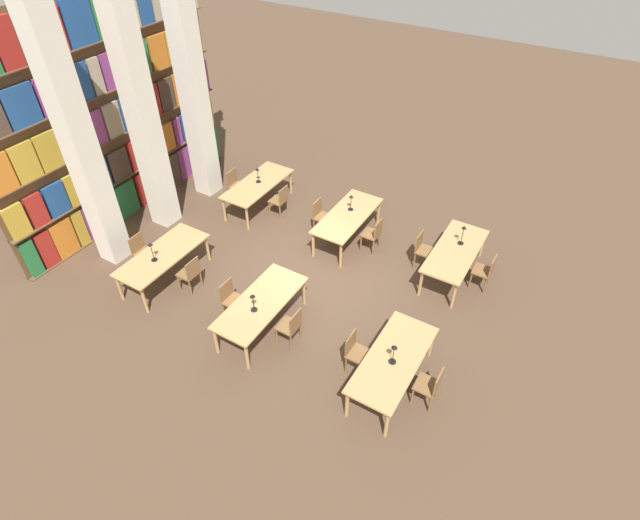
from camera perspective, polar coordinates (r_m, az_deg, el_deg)
The scene contains 29 objects.
ground_plane at distance 11.71m, azimuth -1.19°, elevation -2.04°, with size 40.00×40.00×0.00m, color #4C3828.
bookshelf_bank at distance 13.60m, azimuth -22.56°, elevation 14.88°, with size 6.87×0.35×5.50m.
pillar_left at distance 11.77m, azimuth -25.81°, elevation 11.77°, with size 0.55×0.55×6.00m.
pillar_center at distance 12.68m, azimuth -19.74°, elevation 15.43°, with size 0.55×0.55×6.00m.
pillar_right at distance 13.75m, azimuth -14.37°, elevation 18.42°, with size 0.55×0.55×6.00m.
reading_table_0 at distance 9.30m, azimuth 8.35°, elevation -11.36°, with size 2.20×0.92×0.75m.
chair_0 at distance 9.33m, azimuth 12.48°, elevation -13.83°, with size 0.42×0.40×0.89m.
chair_1 at distance 9.61m, azimuth 4.12°, elevation -10.38°, with size 0.42×0.40×0.89m.
desk_lamp_0 at distance 8.95m, azimuth 8.44°, elevation -10.23°, with size 0.14×0.14×0.46m.
reading_table_1 at distance 11.76m, azimuth 15.20°, elevation 0.84°, with size 2.20×0.92×0.75m.
chair_2 at distance 11.77m, azimuth 18.38°, elevation -1.15°, with size 0.42×0.40×0.89m.
chair_3 at distance 12.00m, azimuth 11.69°, elevation 1.26°, with size 0.42×0.40×0.89m.
desk_lamp_1 at distance 11.73m, azimuth 16.05°, elevation 3.12°, with size 0.14×0.14×0.50m.
reading_table_2 at distance 10.22m, azimuth -6.76°, elevation -5.03°, with size 2.20×0.92×0.75m.
chair_4 at distance 10.02m, azimuth -3.35°, elevation -7.53°, with size 0.42×0.40×0.89m.
chair_5 at distance 10.69m, azimuth -10.05°, elevation -4.37°, with size 0.42×0.40×0.89m.
desk_lamp_2 at distance 9.81m, azimuth -7.68°, elevation -4.50°, with size 0.14×0.14×0.43m.
reading_table_3 at distance 12.45m, azimuth 3.17°, elevation 4.89°, with size 2.20×0.92×0.75m.
chair_6 at distance 12.28m, azimuth 6.11°, elevation 3.02°, with size 0.42×0.40×0.89m.
chair_7 at distance 12.83m, azimuth 0.12°, elevation 5.13°, with size 0.42×0.40×0.89m.
desk_lamp_3 at distance 12.43m, azimuth 3.57°, elevation 6.87°, with size 0.14×0.14×0.44m.
reading_table_4 at distance 11.80m, azimuth -17.55°, elevation 0.40°, with size 2.20×0.92×0.75m.
chair_8 at distance 11.48m, azimuth -14.62°, elevation -1.44°, with size 0.42×0.40×0.89m.
chair_9 at distance 12.41m, azimuth -19.67°, elevation 0.97°, with size 0.42×0.40×0.89m.
desk_lamp_4 at distance 11.43m, azimuth -18.73°, elevation 1.25°, with size 0.14×0.14×0.49m.
reading_table_5 at distance 13.76m, azimuth -7.13°, elevation 8.46°, with size 2.20×0.92×0.75m.
chair_10 at distance 13.45m, azimuth -4.59°, elevation 6.88°, with size 0.42×0.40×0.89m.
chair_11 at distance 14.25m, azimuth -9.60°, elevation 8.52°, with size 0.42×0.40×0.89m.
desk_lamp_5 at distance 13.62m, azimuth -7.14°, elevation 9.89°, with size 0.14×0.14×0.43m.
Camera 1 is at (-7.26, -4.62, 7.95)m, focal length 28.00 mm.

